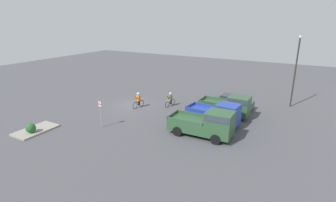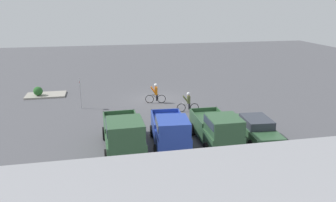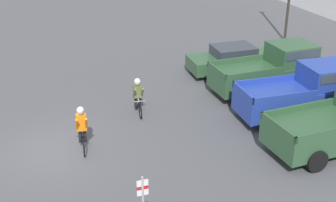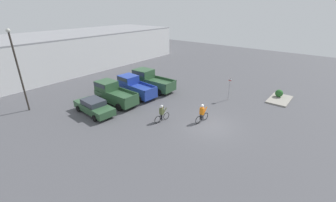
% 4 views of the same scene
% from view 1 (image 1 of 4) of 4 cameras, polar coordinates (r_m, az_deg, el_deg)
% --- Properties ---
extents(ground_plane, '(80.00, 80.00, 0.00)m').
position_cam_1_polar(ground_plane, '(30.27, -7.78, -0.97)').
color(ground_plane, '#4C4C51').
extents(sedan_0, '(2.20, 4.82, 1.43)m').
position_cam_1_polar(sedan_0, '(29.90, 13.58, -0.09)').
color(sedan_0, '#2D5133').
rests_on(sedan_0, ground_plane).
extents(pickup_truck_0, '(2.20, 4.99, 2.23)m').
position_cam_1_polar(pickup_truck_0, '(27.06, 13.12, -1.00)').
color(pickup_truck_0, '#2D5133').
rests_on(pickup_truck_0, ground_plane).
extents(pickup_truck_1, '(2.41, 4.98, 2.23)m').
position_cam_1_polar(pickup_truck_1, '(24.57, 10.63, -2.77)').
color(pickup_truck_1, '#233D9E').
rests_on(pickup_truck_1, ground_plane).
extents(pickup_truck_2, '(2.40, 5.44, 2.36)m').
position_cam_1_polar(pickup_truck_2, '(22.09, 8.48, -4.81)').
color(pickup_truck_2, '#2D5133').
rests_on(pickup_truck_2, ground_plane).
extents(cyclist_0, '(1.76, 0.51, 1.75)m').
position_cam_1_polar(cyclist_0, '(29.29, -6.48, 0.26)').
color(cyclist_0, black).
rests_on(cyclist_0, ground_plane).
extents(cyclist_1, '(1.75, 0.52, 1.63)m').
position_cam_1_polar(cyclist_1, '(29.56, 0.49, 0.45)').
color(cyclist_1, black).
rests_on(cyclist_1, ground_plane).
extents(fire_lane_sign, '(0.06, 0.30, 2.57)m').
position_cam_1_polar(fire_lane_sign, '(24.32, -14.51, -2.22)').
color(fire_lane_sign, '#9E9EA3').
rests_on(fire_lane_sign, ground_plane).
extents(lamppost, '(0.36, 0.36, 7.85)m').
position_cam_1_polar(lamppost, '(31.71, 26.08, 6.70)').
color(lamppost, '#2D2823').
rests_on(lamppost, ground_plane).
extents(curb_island, '(3.57, 2.07, 0.15)m').
position_cam_1_polar(curb_island, '(26.14, -26.83, -5.67)').
color(curb_island, gray).
rests_on(curb_island, ground_plane).
extents(shrub, '(0.83, 0.83, 0.83)m').
position_cam_1_polar(shrub, '(25.44, -27.71, -5.23)').
color(shrub, '#286028').
rests_on(shrub, curb_island).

